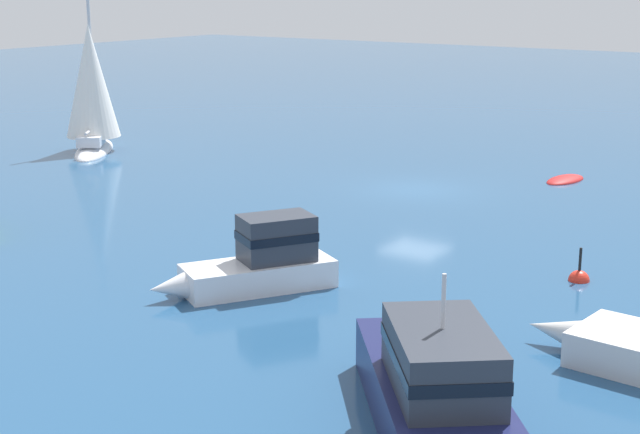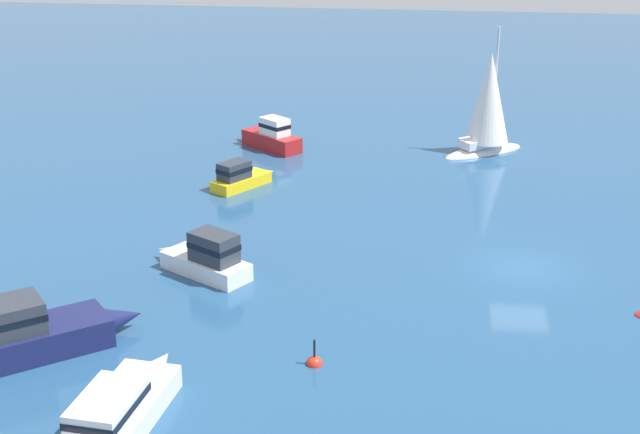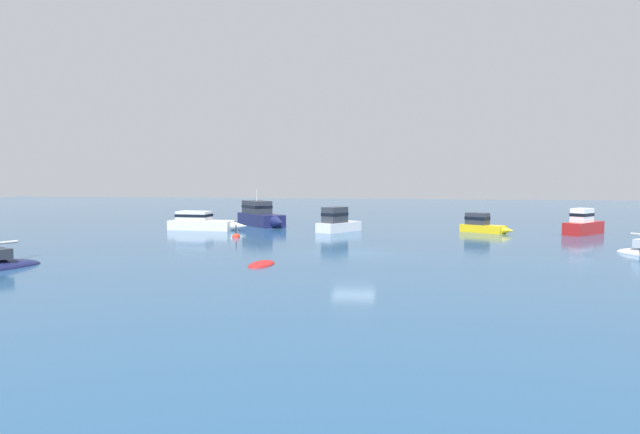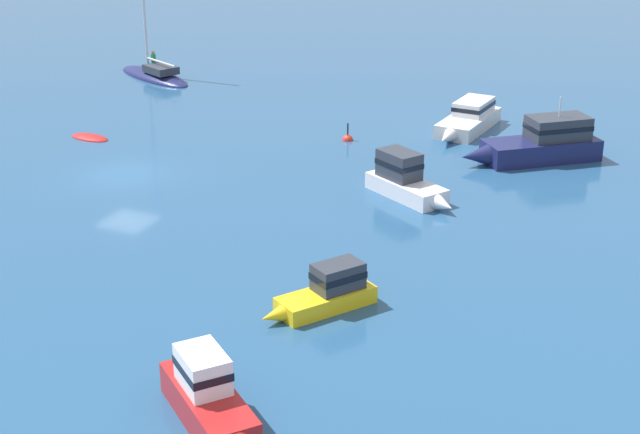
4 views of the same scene
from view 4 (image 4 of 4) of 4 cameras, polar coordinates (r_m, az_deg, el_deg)
name	(u,v)px [view 4 (image 4 of 4)]	position (r m, az deg, el deg)	size (l,w,h in m)	color
ground_plane	(124,174)	(46.46, -11.92, 2.59)	(160.00, 160.00, 0.00)	navy
skiff	(90,138)	(52.69, -13.94, 4.72)	(1.42, 2.59, 0.41)	#B21E1E
motor_cruiser	(406,180)	(42.51, 5.29, 2.28)	(3.62, 4.98, 2.02)	white
powerboat	(469,118)	(53.26, 9.12, 6.00)	(6.85, 2.50, 1.56)	silver
sloop	(155,75)	(65.77, -10.11, 8.56)	(5.44, 8.01, 11.33)	#191E4C
cabin_cruiser	(328,291)	(32.25, 0.47, -4.58)	(4.16, 3.16, 1.57)	yellow
launch	(211,401)	(26.24, -6.73, -11.16)	(4.23, 4.82, 2.04)	#B21E1E
motor_cruiser_1	(541,143)	(48.57, 13.44, 4.43)	(5.88, 6.65, 3.26)	#191E4C
channel_buoy	(348,140)	(50.81, 1.71, 4.75)	(0.60, 0.60, 1.26)	red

